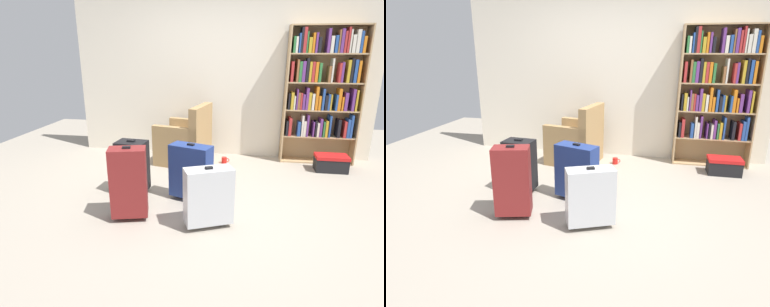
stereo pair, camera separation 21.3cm
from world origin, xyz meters
The scene contains 10 objects.
ground_plane centered at (0.00, 0.00, 0.00)m, with size 8.23×8.23×0.00m, color #9E9384.
back_wall centered at (0.00, 1.91, 1.30)m, with size 4.70×0.10×2.60m, color beige.
bookshelf centered at (1.50, 1.71, 1.13)m, with size 1.08×0.28×2.02m.
armchair centered at (-0.49, 1.36, 0.32)m, with size 0.84×0.84×0.90m.
mug centered at (0.11, 1.39, 0.05)m, with size 0.12×0.08×0.10m.
storage_box centered at (1.65, 1.30, 0.13)m, with size 0.45×0.28×0.24m.
suitcase_navy_blue centered at (-0.20, 0.05, 0.36)m, with size 0.52×0.36×0.68m.
suitcase_dark_red centered at (-0.74, -0.48, 0.40)m, with size 0.41×0.30×0.78m.
suitcase_black centered at (-0.91, 0.12, 0.35)m, with size 0.37×0.28×0.68m.
suitcase_silver centered at (0.07, -0.52, 0.33)m, with size 0.51×0.37×0.63m.
Camera 1 is at (0.36, -3.37, 1.68)m, focal length 30.38 mm.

